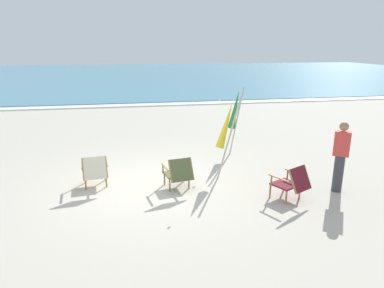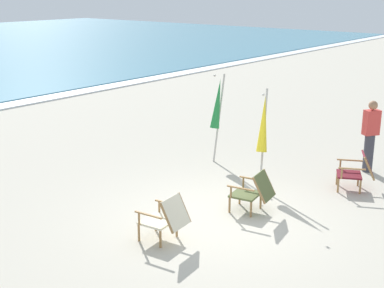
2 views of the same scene
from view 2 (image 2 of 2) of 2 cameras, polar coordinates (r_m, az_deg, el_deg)
name	(u,v)px [view 2 (image 2 of 2)]	position (r m, az deg, el deg)	size (l,w,h in m)	color
ground_plane	(221,217)	(9.81, 3.07, -7.80)	(80.00, 80.00, 0.00)	#B7AF9E
beach_chair_mid_center	(254,191)	(9.91, 6.61, -4.97)	(0.70, 0.84, 0.79)	#515B33
beach_chair_far_center	(166,217)	(8.76, -2.81, -7.82)	(0.66, 0.80, 0.79)	beige
beach_chair_back_left	(358,170)	(11.43, 17.25, -2.68)	(0.84, 0.91, 0.80)	maroon
umbrella_furled_green	(218,105)	(12.56, 2.75, 4.23)	(0.48, 0.23, 2.10)	#B7B2A8
umbrella_furled_yellow	(263,125)	(11.01, 7.63, 2.06)	(0.76, 0.45, 2.02)	#B7B2A8
person_near_chairs	(370,136)	(12.54, 18.47, 0.86)	(0.39, 0.36, 1.63)	#383842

